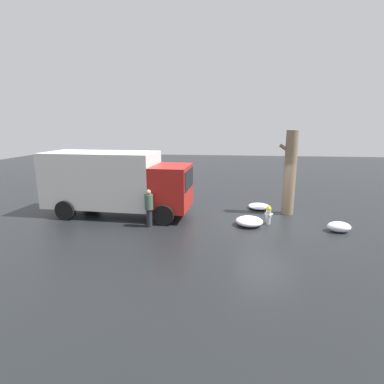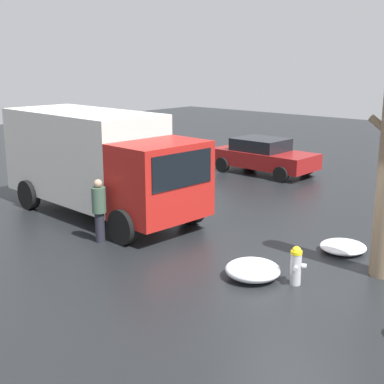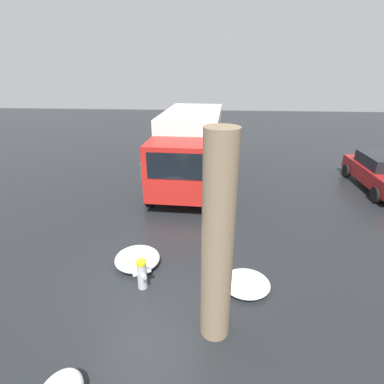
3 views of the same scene
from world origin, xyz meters
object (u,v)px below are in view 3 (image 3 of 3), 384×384
Objects in this scene: tree_trunk at (218,243)px; delivery_truck at (191,145)px; fire_hydrant at (142,272)px; pedestrian at (145,177)px.

tree_trunk is 0.58× the size of delivery_truck.
tree_trunk is at bearing 26.98° from fire_hydrant.
delivery_truck is at bearing 145.78° from fire_hydrant.
delivery_truck is at bearing 7.76° from tree_trunk.
fire_hydrant is 0.21× the size of tree_trunk.
delivery_truck is 2.67m from pedestrian.
fire_hydrant is 0.51× the size of pedestrian.
fire_hydrant is at bearing -44.07° from pedestrian.
tree_trunk is at bearing 100.20° from delivery_truck.
delivery_truck is (8.19, 1.12, -0.38)m from tree_trunk.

